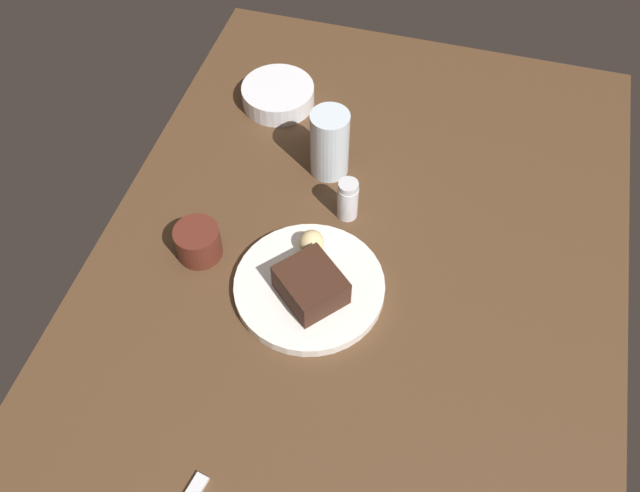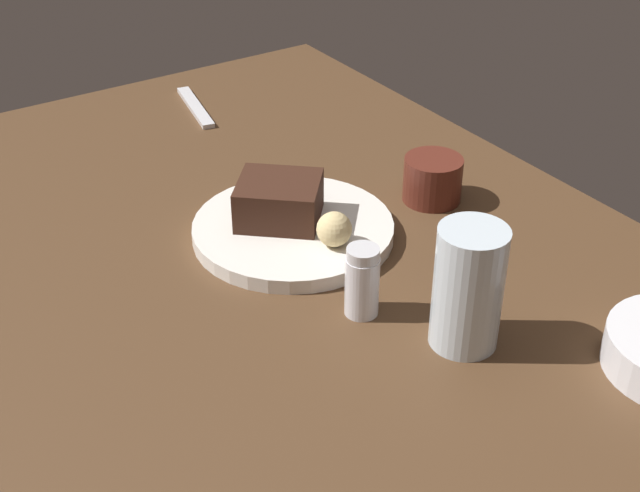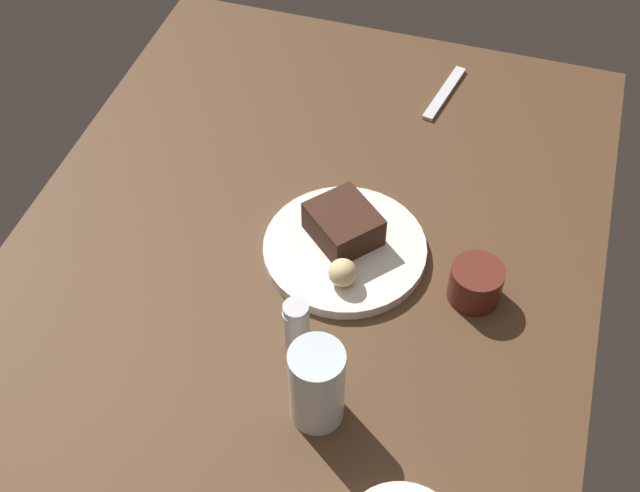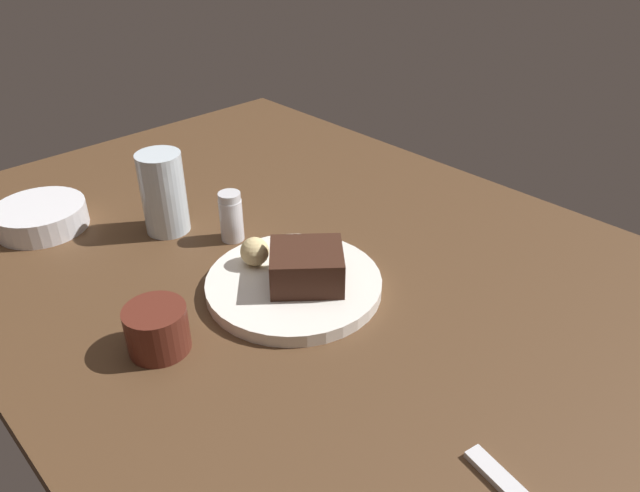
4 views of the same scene
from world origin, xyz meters
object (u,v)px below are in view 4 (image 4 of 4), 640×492
side_bowl (41,217)px  chocolate_cake_slice (307,266)px  bread_roll (254,251)px  salt_shaker (231,217)px  water_glass (163,193)px  coffee_cup (157,329)px  dessert_plate (294,284)px

side_bowl → chocolate_cake_slice: bearing=24.0°
bread_roll → salt_shaker: bearing=161.3°
salt_shaker → water_glass: water_glass is taller
bread_roll → coffee_cup: 18.07cm
chocolate_cake_slice → water_glass: size_ratio=0.73×
water_glass → coffee_cup: size_ratio=1.75×
dessert_plate → chocolate_cake_slice: (1.73, 0.77, 3.32)cm
salt_shaker → side_bowl: salt_shaker is taller
chocolate_cake_slice → bread_roll: (-8.12, -2.20, -0.48)cm
chocolate_cake_slice → coffee_cup: 20.15cm
side_bowl → coffee_cup: (37.48, -1.30, 0.91)cm
dessert_plate → chocolate_cake_slice: 3.83cm
bread_roll → side_bowl: (-33.20, -16.23, -1.82)cm
salt_shaker → coffee_cup: (14.14, -20.87, -1.00)cm
side_bowl → coffee_cup: coffee_cup is taller
dessert_plate → side_bowl: side_bowl is taller
bread_roll → water_glass: bearing=-173.3°
dessert_plate → chocolate_cake_slice: chocolate_cake_slice is taller
bread_roll → coffee_cup: (4.28, -17.53, -0.90)cm
salt_shaker → coffee_cup: size_ratio=1.07×
dessert_plate → bread_roll: (-6.38, -1.43, 2.85)cm
side_bowl → bread_roll: bearing=26.1°
chocolate_cake_slice → side_bowl: bearing=-156.0°
side_bowl → coffee_cup: bearing=-2.0°
bread_roll → salt_shaker: salt_shaker is taller
water_glass → salt_shaker: bearing=31.4°
side_bowl → dessert_plate: bearing=24.0°
chocolate_cake_slice → salt_shaker: salt_shaker is taller
bread_roll → coffee_cup: same height
chocolate_cake_slice → bread_roll: chocolate_cake_slice is taller
dessert_plate → side_bowl: 43.36cm
dessert_plate → water_glass: (-25.43, -3.68, 5.48)cm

